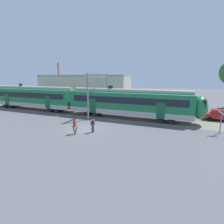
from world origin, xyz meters
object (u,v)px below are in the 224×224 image
at_px(pedestrian_red, 75,125).
at_px(pedestrian_grey, 93,124).
at_px(parked_car_red, 219,115).
at_px(crossing_signal, 222,115).
at_px(commuter_train, 78,100).

xyz_separation_m(pedestrian_red, pedestrian_grey, (1.49, 1.25, 0.03)).
xyz_separation_m(pedestrian_grey, parked_car_red, (13.71, 11.60, -0.21)).
bearing_deg(crossing_signal, parked_car_red, 82.50).
relative_size(parked_car_red, crossing_signal, 1.34).
bearing_deg(commuter_train, parked_car_red, 9.93).
xyz_separation_m(pedestrian_red, parked_car_red, (15.19, 12.85, -0.18)).
distance_m(pedestrian_grey, crossing_signal, 13.79).
relative_size(pedestrian_grey, parked_car_red, 0.41).
height_order(pedestrian_red, parked_car_red, pedestrian_red).
distance_m(pedestrian_red, crossing_signal, 15.64).
xyz_separation_m(commuter_train, crossing_signal, (19.97, -3.00, -0.24)).
bearing_deg(commuter_train, pedestrian_grey, -48.10).
height_order(parked_car_red, crossing_signal, crossing_signal).
relative_size(commuter_train, crossing_signal, 12.68).
relative_size(pedestrian_grey, crossing_signal, 0.56).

